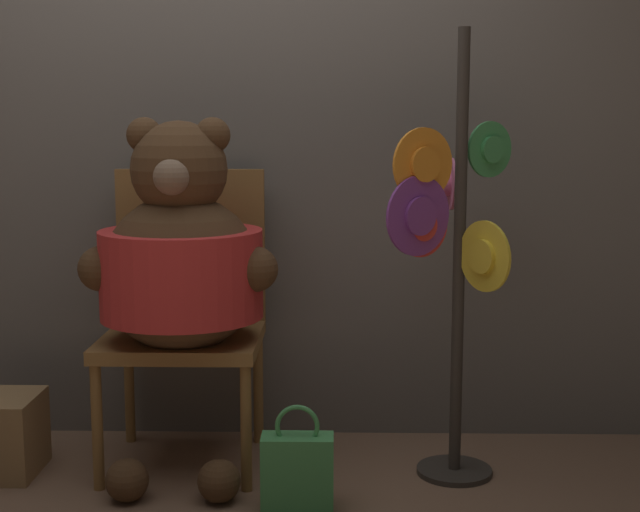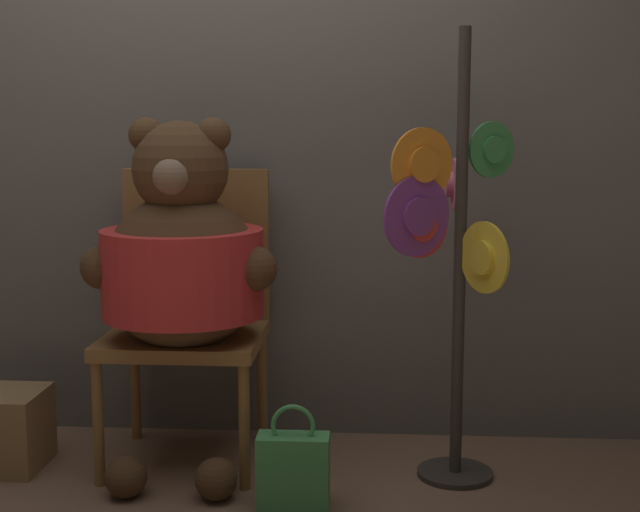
{
  "view_description": "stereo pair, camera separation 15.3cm",
  "coord_description": "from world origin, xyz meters",
  "px_view_note": "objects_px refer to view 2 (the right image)",
  "views": [
    {
      "loc": [
        0.53,
        -3.05,
        1.29
      ],
      "look_at": [
        0.47,
        0.13,
        0.82
      ],
      "focal_mm": 50.0,
      "sensor_mm": 36.0,
      "label": 1
    },
    {
      "loc": [
        0.68,
        -3.04,
        1.29
      ],
      "look_at": [
        0.47,
        0.13,
        0.82
      ],
      "focal_mm": 50.0,
      "sensor_mm": 36.0,
      "label": 2
    }
  ],
  "objects_px": {
    "chair": "(189,306)",
    "handbag_on_ground": "(293,469)",
    "hat_display_rack": "(451,253)",
    "teddy_bear": "(182,262)"
  },
  "relations": [
    {
      "from": "chair",
      "to": "handbag_on_ground",
      "type": "distance_m",
      "value": 0.81
    },
    {
      "from": "hat_display_rack",
      "to": "handbag_on_ground",
      "type": "bearing_deg",
      "value": -152.09
    },
    {
      "from": "chair",
      "to": "hat_display_rack",
      "type": "distance_m",
      "value": 1.04
    },
    {
      "from": "hat_display_rack",
      "to": "chair",
      "type": "bearing_deg",
      "value": 168.43
    },
    {
      "from": "chair",
      "to": "teddy_bear",
      "type": "height_order",
      "value": "teddy_bear"
    },
    {
      "from": "handbag_on_ground",
      "to": "chair",
      "type": "bearing_deg",
      "value": 132.83
    },
    {
      "from": "chair",
      "to": "teddy_bear",
      "type": "bearing_deg",
      "value": -84.2
    },
    {
      "from": "chair",
      "to": "handbag_on_ground",
      "type": "height_order",
      "value": "chair"
    },
    {
      "from": "chair",
      "to": "teddy_bear",
      "type": "relative_size",
      "value": 0.85
    },
    {
      "from": "hat_display_rack",
      "to": "teddy_bear",
      "type": "bearing_deg",
      "value": 179.45
    }
  ]
}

